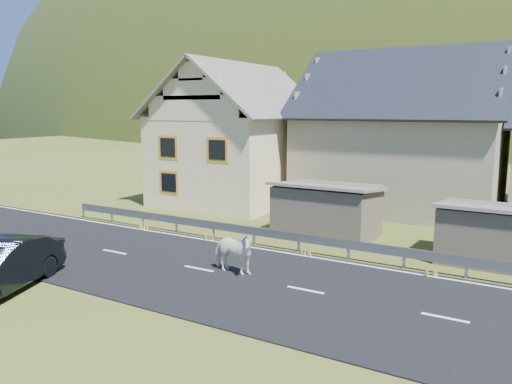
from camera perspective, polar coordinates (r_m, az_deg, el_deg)
The scene contains 10 objects.
ground at distance 15.40m, azimuth 5.68°, elevation -11.23°, with size 160.00×160.00×0.00m, color #374414.
road at distance 15.39m, azimuth 5.68°, elevation -11.16°, with size 60.00×7.00×0.04m, color black.
lane_markings at distance 15.38m, azimuth 5.69°, elevation -11.07°, with size 60.00×6.60×0.01m, color silver.
guardrail at distance 18.48m, azimuth 10.53°, elevation -5.97°, with size 28.10×0.09×0.75m.
shed_left at distance 21.61m, azimuth 8.15°, elevation -2.18°, with size 4.30×3.30×2.40m, color brown.
shed_right at distance 19.68m, azimuth 25.40°, elevation -4.48°, with size 3.80×2.90×2.20m, color brown.
house_cream at distance 29.78m, azimuth -2.05°, elevation 7.41°, with size 7.80×9.80×8.30m.
house_stone_a at distance 28.98m, azimuth 16.65°, elevation 7.51°, with size 10.80×9.80×8.90m.
conifer_patch at distance 137.38m, azimuth 4.14°, elevation 9.70°, with size 76.00×50.00×28.00m, color black.
horse at distance 16.59m, azimuth -2.68°, elevation -6.85°, with size 1.74×0.79×1.47m, color white.
Camera 1 is at (5.97, -13.11, 5.44)m, focal length 35.00 mm.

